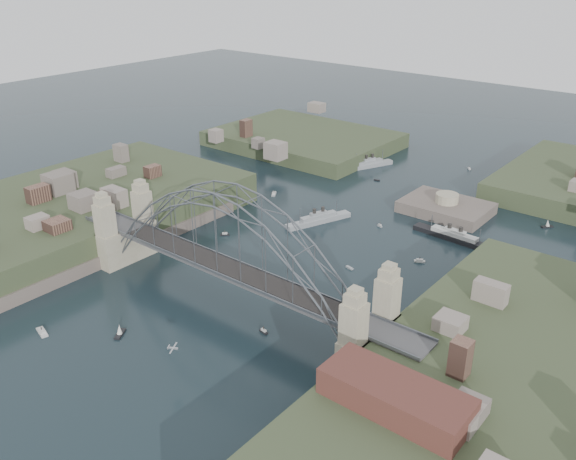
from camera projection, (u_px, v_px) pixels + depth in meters
The scene contains 24 objects.
ground at pixel (230, 306), 118.96m from camera, with size 500.00×500.00×0.00m, color black.
bridge at pixel (228, 250), 113.83m from camera, with size 84.00×13.80×24.60m.
shore_west at pixel (64, 223), 150.89m from camera, with size 50.50×90.00×12.00m.
shore_east at pixel (524, 429), 85.38m from camera, with size 50.50×90.00×12.00m.
headland_nw at pixel (304, 145), 217.38m from camera, with size 60.00×45.00×9.00m, color #354126.
fort_island at pixel (445, 214), 161.76m from camera, with size 22.00×16.00×9.40m.
wharf_shed at pixel (395, 396), 79.75m from camera, with size 20.00×8.00×4.00m, color #592D26.
naval_cruiser_near at pixel (318, 220), 155.27m from camera, with size 8.83×18.28×5.58m.
naval_cruiser_far at pixel (369, 165), 195.61m from camera, with size 8.96×16.75×5.81m.
ocean_liner at pixel (454, 237), 145.93m from camera, with size 21.34×4.32×5.20m.
aeroplane at pixel (172, 348), 96.57m from camera, with size 1.80×2.83×0.45m.
small_boat_a at pixel (225, 234), 148.61m from camera, with size 2.06×1.99×1.43m.
small_boat_b at pixel (349, 268), 132.97m from camera, with size 1.99×1.04×0.45m.
small_boat_c at pixel (120, 332), 109.67m from camera, with size 2.64×3.39×2.38m.
small_boat_d at pixel (420, 261), 135.73m from camera, with size 2.50×1.83×1.43m.
small_boat_e at pixel (274, 194), 173.61m from camera, with size 2.60×3.27×1.43m.
small_boat_f at pixel (380, 226), 153.19m from camera, with size 1.48×0.83×1.43m.
small_boat_h at pixel (377, 180), 184.36m from camera, with size 1.85×0.79×0.45m.
small_boat_i at pixel (405, 314), 114.72m from camera, with size 1.10×2.41×2.38m.
small_boat_j at pixel (42, 332), 110.35m from camera, with size 3.77×2.03×1.43m.
small_boat_k at pixel (469, 169), 193.63m from camera, with size 1.74×1.91×1.43m.
small_boat_l at pixel (204, 204), 167.03m from camera, with size 3.01×1.65×0.45m.
small_boat_m at pixel (264, 331), 110.44m from camera, with size 1.89×0.89×1.43m.
small_boat_n at pixel (547, 225), 152.71m from camera, with size 2.66×2.99×2.38m.
Camera 1 is at (72.87, -72.21, 63.07)m, focal length 37.82 mm.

